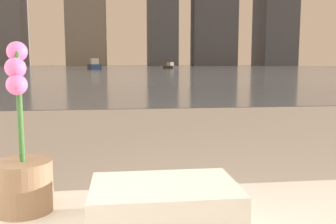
{
  "coord_description": "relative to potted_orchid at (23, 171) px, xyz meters",
  "views": [
    {
      "loc": [
        -0.33,
        0.13,
        0.84
      ],
      "look_at": [
        -0.04,
        2.49,
        0.53
      ],
      "focal_mm": 40.0,
      "sensor_mm": 36.0,
      "label": 1
    }
  ],
  "objects": [
    {
      "name": "skyline_tower_4",
      "position": [
        29.71,
        117.06,
        19.67
      ],
      "size": [
        13.97,
        6.47,
        40.57
      ],
      "color": "#4C515B",
      "rests_on": "ground_plane"
    },
    {
      "name": "potted_orchid",
      "position": [
        0.0,
        0.0,
        0.0
      ],
      "size": [
        0.12,
        0.12,
        0.37
      ],
      "color": "#8C6B4C",
      "rests_on": "bathtub"
    },
    {
      "name": "harbor_boat_0",
      "position": [
        -3.29,
        50.24,
        -0.08
      ],
      "size": [
        2.17,
        4.11,
        1.47
      ],
      "color": "navy",
      "rests_on": "harbor_water"
    },
    {
      "name": "towel_stack",
      "position": [
        0.3,
        -0.1,
        -0.05
      ],
      "size": [
        0.29,
        0.2,
        0.08
      ],
      "color": "silver",
      "rests_on": "bathtub"
    },
    {
      "name": "harbor_boat_1",
      "position": [
        7.5,
        54.59,
        -0.26
      ],
      "size": [
        1.95,
        2.71,
        0.97
      ],
      "color": "#2D2D33",
      "rests_on": "harbor_water"
    },
    {
      "name": "harbor_water",
      "position": [
        0.55,
        61.06,
        -0.61
      ],
      "size": [
        180.0,
        110.0,
        0.01
      ],
      "color": "slate",
      "rests_on": "ground_plane"
    }
  ]
}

